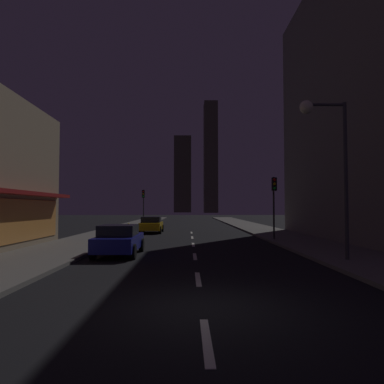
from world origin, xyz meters
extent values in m
cube|color=black|center=(0.00, 32.00, -0.05)|extent=(78.00, 136.00, 0.10)
cube|color=#605E59|center=(7.00, 32.00, 0.07)|extent=(4.00, 76.00, 0.15)
cube|color=#605E59|center=(-7.00, 32.00, 0.07)|extent=(4.00, 76.00, 0.15)
cube|color=silver|center=(0.00, -2.00, 0.01)|extent=(0.16, 2.20, 0.01)
cube|color=silver|center=(0.00, 3.20, 0.01)|extent=(0.16, 2.20, 0.01)
cube|color=silver|center=(0.00, 8.40, 0.01)|extent=(0.16, 2.20, 0.01)
cube|color=silver|center=(0.00, 13.60, 0.01)|extent=(0.16, 2.20, 0.01)
cube|color=silver|center=(0.00, 18.80, 0.01)|extent=(0.16, 2.20, 0.01)
cube|color=silver|center=(0.00, 24.00, 0.01)|extent=(0.16, 2.20, 0.01)
cube|color=maroon|center=(-8.60, 7.56, 3.00)|extent=(0.90, 15.79, 0.20)
cube|color=#4A4738|center=(-2.87, 158.64, 17.89)|extent=(8.00, 6.22, 35.77)
cube|color=#484436|center=(9.64, 147.58, 24.26)|extent=(5.88, 8.98, 48.51)
cube|color=navy|center=(-3.60, 8.90, 0.61)|extent=(1.80, 4.20, 0.65)
cube|color=black|center=(-3.60, 8.70, 1.17)|extent=(1.64, 2.00, 0.55)
cylinder|color=black|center=(-4.48, 10.30, 0.34)|extent=(0.22, 0.68, 0.68)
cylinder|color=black|center=(-2.72, 10.30, 0.34)|extent=(0.22, 0.68, 0.68)
cylinder|color=black|center=(-4.48, 7.50, 0.34)|extent=(0.22, 0.68, 0.68)
cylinder|color=black|center=(-2.72, 7.50, 0.34)|extent=(0.22, 0.68, 0.68)
sphere|color=white|center=(-4.15, 10.95, 0.67)|extent=(0.18, 0.18, 0.18)
sphere|color=white|center=(-3.05, 10.95, 0.67)|extent=(0.18, 0.18, 0.18)
cube|color=gold|center=(-3.60, 23.92, 0.61)|extent=(1.80, 4.20, 0.65)
cube|color=black|center=(-3.60, 23.72, 1.17)|extent=(1.64, 2.00, 0.55)
cylinder|color=black|center=(-4.48, 25.32, 0.34)|extent=(0.22, 0.68, 0.68)
cylinder|color=black|center=(-2.72, 25.32, 0.34)|extent=(0.22, 0.68, 0.68)
cylinder|color=black|center=(-4.48, 22.52, 0.34)|extent=(0.22, 0.68, 0.68)
cylinder|color=black|center=(-2.72, 22.52, 0.34)|extent=(0.22, 0.68, 0.68)
sphere|color=white|center=(-4.15, 25.97, 0.67)|extent=(0.18, 0.18, 0.18)
sphere|color=white|center=(-3.05, 25.97, 0.67)|extent=(0.18, 0.18, 0.18)
cylinder|color=gold|center=(-5.90, 25.32, 0.43)|extent=(0.22, 0.22, 0.55)
sphere|color=gold|center=(-5.90, 25.32, 0.70)|extent=(0.21, 0.21, 0.21)
cylinder|color=gold|center=(-5.90, 25.32, 0.18)|extent=(0.30, 0.30, 0.06)
cylinder|color=gold|center=(-6.06, 25.32, 0.45)|extent=(0.10, 0.10, 0.10)
cylinder|color=gold|center=(-5.74, 25.32, 0.45)|extent=(0.10, 0.10, 0.10)
cylinder|color=#2D2D2D|center=(5.50, 15.90, 2.25)|extent=(0.12, 0.12, 4.20)
cube|color=black|center=(5.50, 15.70, 3.85)|extent=(0.32, 0.24, 0.90)
sphere|color=red|center=(5.50, 15.57, 4.13)|extent=(0.18, 0.18, 0.18)
sphere|color=#F2B20C|center=(5.50, 15.57, 3.85)|extent=(0.18, 0.18, 0.18)
sphere|color=#19D833|center=(5.50, 15.57, 3.57)|extent=(0.18, 0.18, 0.18)
cylinder|color=#2D2D2D|center=(-5.50, 33.29, 2.25)|extent=(0.12, 0.12, 4.20)
cube|color=black|center=(-5.50, 33.09, 3.85)|extent=(0.32, 0.24, 0.90)
sphere|color=red|center=(-5.50, 32.96, 4.13)|extent=(0.18, 0.18, 0.18)
sphere|color=#F2B20C|center=(-5.50, 32.96, 3.85)|extent=(0.18, 0.18, 0.18)
sphere|color=#19D833|center=(-5.50, 32.96, 3.57)|extent=(0.18, 0.18, 0.18)
cylinder|color=#38383D|center=(6.20, 6.39, 3.40)|extent=(0.16, 0.16, 6.50)
cylinder|color=#38383D|center=(5.40, 6.39, 6.55)|extent=(1.60, 0.12, 0.12)
sphere|color=#FCF7CC|center=(4.60, 6.39, 6.45)|extent=(0.56, 0.56, 0.56)
camera|label=1|loc=(-0.32, -8.18, 2.27)|focal=33.31mm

